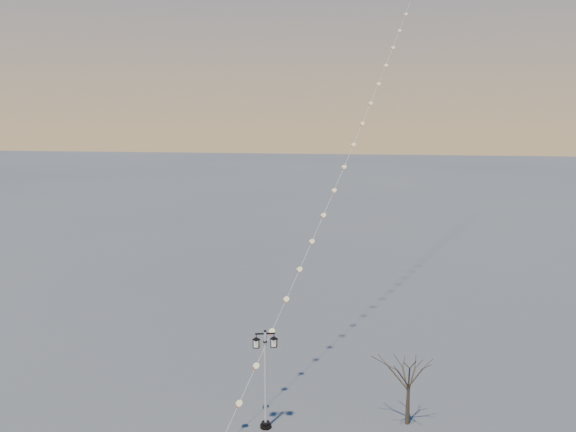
# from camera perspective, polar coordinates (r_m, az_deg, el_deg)

# --- Properties ---
(street_lamp) EXTENTS (1.17, 0.59, 4.70)m
(street_lamp) POSITION_cam_1_polar(r_m,az_deg,el_deg) (28.39, -2.11, -14.47)
(street_lamp) COLOR black
(street_lamp) RESTS_ON ground
(bare_tree) EXTENTS (2.13, 2.13, 3.53)m
(bare_tree) POSITION_cam_1_polar(r_m,az_deg,el_deg) (29.29, 11.17, -14.18)
(bare_tree) COLOR #382F22
(bare_tree) RESTS_ON ground
(kite_train) EXTENTS (15.52, 45.61, 38.84)m
(kite_train) POSITION_cam_1_polar(r_m,az_deg,el_deg) (46.23, 9.44, 16.28)
(kite_train) COLOR black
(kite_train) RESTS_ON ground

